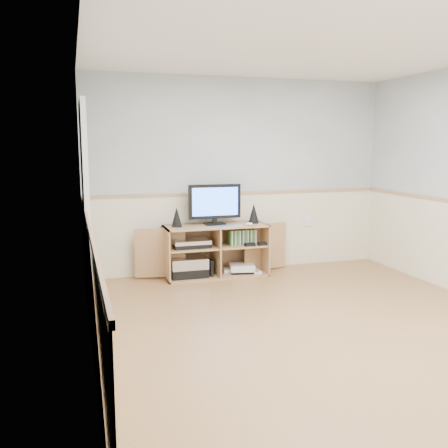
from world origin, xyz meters
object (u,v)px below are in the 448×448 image
Objects in this scene: media_cabinet at (215,249)px; game_consoles at (241,269)px; keyboard at (229,226)px; monitor at (215,203)px.

media_cabinet is 0.43m from game_consoles.
keyboard is (0.13, -0.20, 0.32)m from media_cabinet.
game_consoles is (0.33, -0.06, -0.86)m from monitor.
monitor reaches higher than keyboard.
game_consoles is (0.33, -0.07, -0.26)m from media_cabinet.
keyboard is (0.13, -0.19, -0.27)m from monitor.
game_consoles is at bearing -11.80° from media_cabinet.
media_cabinet is 0.40m from keyboard.
media_cabinet is 0.60m from monitor.
media_cabinet is at bearing 168.20° from game_consoles.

